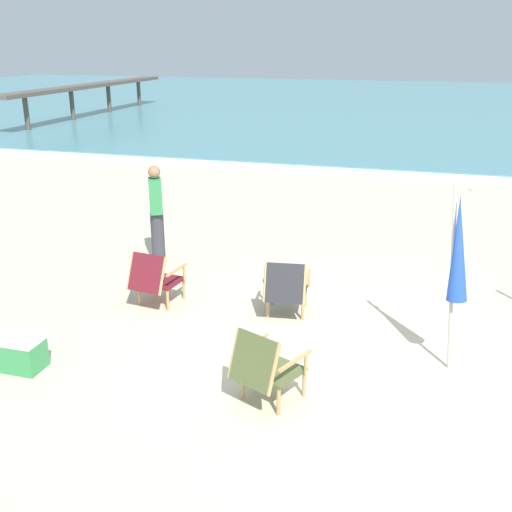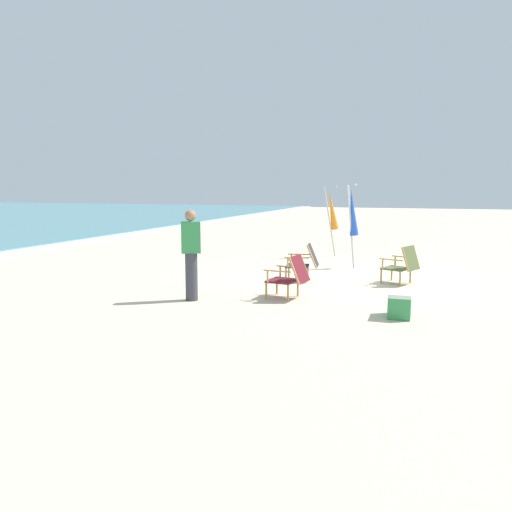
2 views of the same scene
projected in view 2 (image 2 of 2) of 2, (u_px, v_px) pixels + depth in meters
The scene contains 8 objects.
ground_plane at pixel (353, 277), 11.34m from camera, with size 80.00×80.00×0.00m, color beige.
beach_chair_far_center at pixel (403, 264), 10.45m from camera, with size 0.79×0.84×0.82m.
beach_chair_front_left at pixel (290, 275), 9.10m from camera, with size 0.67×0.78×0.81m.
beach_chair_back_left at pixel (304, 261), 10.86m from camera, with size 0.66×0.77×0.81m.
umbrella_furled_orange at pixel (332, 210), 14.51m from camera, with size 0.54×0.46×2.08m.
umbrella_furled_blue at pixel (353, 213), 12.41m from camera, with size 0.39×0.40×2.12m.
person_near_chairs at pixel (191, 254), 8.90m from camera, with size 0.33×0.39×1.63m.
cooler_box at pixel (400, 304), 7.81m from camera, with size 0.49×0.35×0.40m.
Camera 2 is at (-11.28, -1.54, 2.02)m, focal length 35.00 mm.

